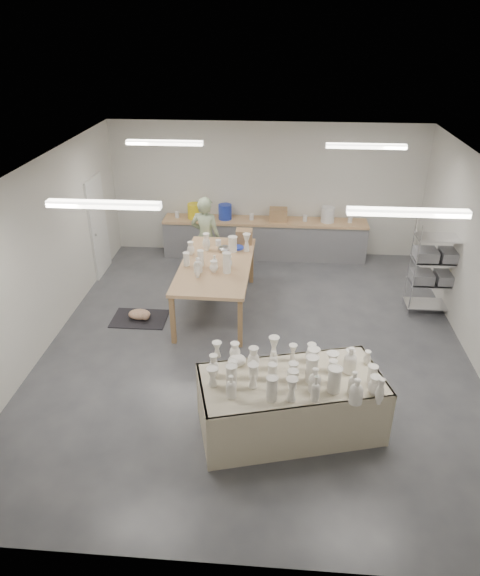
# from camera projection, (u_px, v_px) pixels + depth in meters

# --- Properties ---
(room) EXTENTS (8.00, 8.02, 3.00)m
(room) POSITION_uv_depth(u_px,v_px,m) (251.00, 230.00, 7.87)
(room) COLOR #424449
(room) RESTS_ON ground
(back_counter) EXTENTS (4.60, 0.60, 1.24)m
(back_counter) POSITION_uv_depth(u_px,v_px,m) (264.00, 237.00, 11.77)
(back_counter) COLOR tan
(back_counter) RESTS_ON ground
(wire_shelf) EXTENTS (0.88, 0.48, 1.80)m
(wire_shelf) POSITION_uv_depth(u_px,v_px,m) (436.00, 267.00, 9.33)
(wire_shelf) COLOR silver
(wire_shelf) RESTS_ON ground
(drying_table) EXTENTS (2.57, 1.72, 1.21)m
(drying_table) POSITION_uv_depth(u_px,v_px,m) (291.00, 401.00, 6.74)
(drying_table) COLOR olive
(drying_table) RESTS_ON ground
(work_table) EXTENTS (1.32, 2.58, 1.34)m
(work_table) POSITION_uv_depth(u_px,v_px,m) (218.00, 262.00, 9.47)
(work_table) COLOR tan
(work_table) RESTS_ON ground
(rug) EXTENTS (1.00, 0.70, 0.02)m
(rug) POSITION_uv_depth(u_px,v_px,m) (140.00, 319.00, 9.48)
(rug) COLOR black
(rug) RESTS_ON ground
(cat) EXTENTS (0.44, 0.33, 0.18)m
(cat) POSITION_uv_depth(u_px,v_px,m) (140.00, 314.00, 9.42)
(cat) COLOR white
(cat) RESTS_ON rug
(potter) EXTENTS (0.73, 0.58, 1.77)m
(potter) POSITION_uv_depth(u_px,v_px,m) (206.00, 238.00, 10.68)
(potter) COLOR #8FA37E
(potter) RESTS_ON ground
(red_stool) EXTENTS (0.41, 0.41, 0.30)m
(red_stool) POSITION_uv_depth(u_px,v_px,m) (208.00, 259.00, 11.20)
(red_stool) COLOR #A11D17
(red_stool) RESTS_ON ground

